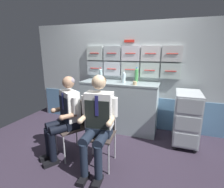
# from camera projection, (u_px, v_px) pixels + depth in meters

# --- Properties ---
(ground) EXTENTS (4.80, 4.80, 0.04)m
(ground) POSITION_uv_depth(u_px,v_px,m) (100.00, 160.00, 2.62)
(ground) COLOR #2F2635
(galley_bulkhead) EXTENTS (4.20, 0.14, 2.15)m
(galley_bulkhead) POSITION_uv_depth(u_px,v_px,m) (126.00, 76.00, 3.59)
(galley_bulkhead) COLOR #ABB4B6
(galley_bulkhead) RESTS_ON ground
(galley_counter) EXTENTS (1.53, 0.53, 0.99)m
(galley_counter) POSITION_uv_depth(u_px,v_px,m) (119.00, 106.00, 3.49)
(galley_counter) COLOR #A1B2B6
(galley_counter) RESTS_ON ground
(service_trolley) EXTENTS (0.40, 0.65, 0.93)m
(service_trolley) POSITION_uv_depth(u_px,v_px,m) (186.00, 117.00, 2.93)
(service_trolley) COLOR black
(service_trolley) RESTS_ON ground
(folding_chair_left) EXTENTS (0.55, 0.55, 0.87)m
(folding_chair_left) POSITION_uv_depth(u_px,v_px,m) (76.00, 121.00, 2.66)
(folding_chair_left) COLOR #A8AAAF
(folding_chair_left) RESTS_ON ground
(crew_member_left) EXTENTS (0.58, 0.64, 1.24)m
(crew_member_left) POSITION_uv_depth(u_px,v_px,m) (65.00, 114.00, 2.53)
(crew_member_left) COLOR black
(crew_member_left) RESTS_ON ground
(folding_chair_center) EXTENTS (0.44, 0.44, 0.87)m
(folding_chair_center) POSITION_uv_depth(u_px,v_px,m) (101.00, 127.00, 2.45)
(folding_chair_center) COLOR #A8AAAF
(folding_chair_center) RESTS_ON ground
(crew_member_center) EXTENTS (0.50, 0.64, 1.30)m
(crew_member_center) POSITION_uv_depth(u_px,v_px,m) (98.00, 119.00, 2.25)
(crew_member_center) COLOR black
(crew_member_center) RESTS_ON ground
(water_bottle_clear) EXTENTS (0.07, 0.07, 0.23)m
(water_bottle_clear) POSITION_uv_depth(u_px,v_px,m) (124.00, 77.00, 3.27)
(water_bottle_clear) COLOR silver
(water_bottle_clear) RESTS_ON galley_counter
(water_bottle_short) EXTENTS (0.06, 0.06, 0.28)m
(water_bottle_short) POSITION_uv_depth(u_px,v_px,m) (101.00, 75.00, 3.37)
(water_bottle_short) COLOR silver
(water_bottle_short) RESTS_ON galley_counter
(water_bottle_tall) EXTENTS (0.07, 0.07, 0.28)m
(water_bottle_tall) POSITION_uv_depth(u_px,v_px,m) (136.00, 75.00, 3.39)
(water_bottle_tall) COLOR #4A9D53
(water_bottle_tall) RESTS_ON galley_counter
(coffee_cup_white) EXTENTS (0.07, 0.07, 0.06)m
(coffee_cup_white) POSITION_uv_depth(u_px,v_px,m) (135.00, 83.00, 3.10)
(coffee_cup_white) COLOR tan
(coffee_cup_white) RESTS_ON galley_counter
(paper_cup_blue) EXTENTS (0.06, 0.06, 0.07)m
(paper_cup_blue) POSITION_uv_depth(u_px,v_px,m) (122.00, 79.00, 3.45)
(paper_cup_blue) COLOR silver
(paper_cup_blue) RESTS_ON galley_counter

